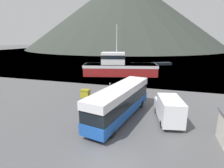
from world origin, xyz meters
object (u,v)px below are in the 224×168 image
Objects in this scene: storage_bin at (85,93)px; small_boat at (161,64)px; fishing_boat at (119,67)px; delivery_van at (169,109)px; tour_bus at (120,101)px.

small_boat is at bearing 74.96° from storage_bin.
fishing_boat is 22.02m from small_boat.
fishing_boat is 13.44× the size of storage_bin.
storage_bin reaches higher than small_boat.
storage_bin is 0.19× the size of small_boat.
delivery_van is 0.87× the size of small_boat.
tour_bus is 23.23m from fishing_boat.
storage_bin is at bearing -44.59° from small_boat.
storage_bin is (-0.65, -17.29, -1.40)m from fishing_boat.
delivery_van reaches higher than storage_bin.
tour_bus reaches higher than delivery_van.
tour_bus is at bearing -38.56° from storage_bin.
fishing_boat is (-10.81, 21.92, 0.61)m from delivery_van.
small_boat is (-1.47, 41.81, -0.97)m from delivery_van.
tour_bus is 5.01m from delivery_van.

